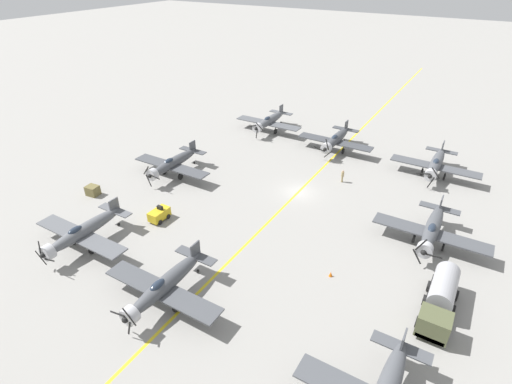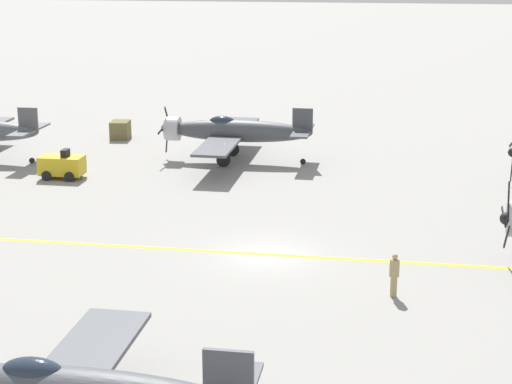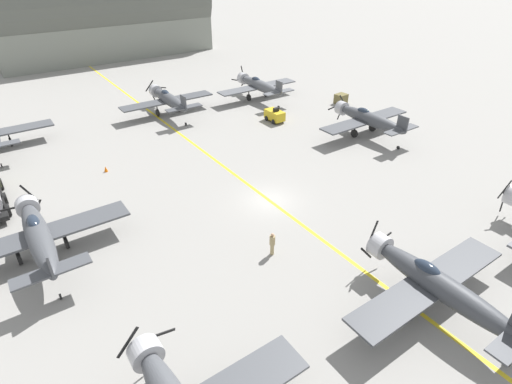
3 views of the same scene
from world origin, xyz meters
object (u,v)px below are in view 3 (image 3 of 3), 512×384
tow_tractor (275,115)px  traffic_cone (106,169)px  airplane_mid_left (38,235)px  airplane_near_center (436,284)px  ground_crew_walking (272,243)px  airplane_mid_right (368,118)px  supply_crate_by_tanker (341,99)px  airplane_far_center (168,99)px  airplane_far_right (259,85)px  hangar (99,9)px

tow_tractor → traffic_cone: (-21.11, -1.26, -0.52)m
airplane_mid_left → traffic_cone: airplane_mid_left is taller
airplane_near_center → ground_crew_walking: (-4.64, 9.24, -1.03)m
airplane_mid_right → tow_tractor: size_ratio=4.62×
supply_crate_by_tanker → airplane_mid_left: bearing=-163.8°
airplane_far_center → supply_crate_by_tanker: size_ratio=7.70×
airplane_far_right → airplane_mid_left: (-31.61, -19.42, 0.00)m
airplane_mid_right → ground_crew_walking: bearing=-146.2°
airplane_near_center → ground_crew_walking: size_ratio=6.68×
airplane_near_center → airplane_mid_left: size_ratio=1.00×
airplane_far_center → ground_crew_walking: size_ratio=6.68×
airplane_mid_right → traffic_cone: (-27.03, 8.12, -1.74)m
airplane_far_right → ground_crew_walking: 33.57m
airplane_far_right → tow_tractor: 8.70m
airplane_mid_right → airplane_near_center: (-16.59, -19.85, 0.00)m
tow_tractor → hangar: bearing=96.3°
airplane_mid_right → airplane_far_right: 17.55m
traffic_cone → airplane_near_center: bearing=-69.5°
airplane_near_center → supply_crate_by_tanker: 36.83m
hangar → traffic_cone: bearing=-107.3°
airplane_near_center → traffic_cone: size_ratio=21.82×
airplane_mid_right → hangar: 59.92m
ground_crew_walking → supply_crate_by_tanker: (26.81, 20.14, -0.33)m
airplane_near_center → tow_tractor: size_ratio=4.62×
ground_crew_walking → airplane_far_right: bearing=56.4°
airplane_mid_right → ground_crew_walking: size_ratio=6.68×
hangar → tow_tractor: bearing=-83.7°
airplane_far_center → tow_tractor: (9.62, -9.56, -1.22)m
airplane_far_right → ground_crew_walking: size_ratio=6.68×
airplane_far_right → traffic_cone: 26.12m
hangar → ground_crew_walking: bearing=-98.1°
airplane_far_right → traffic_cone: (-24.37, -9.23, -1.74)m
ground_crew_walking → traffic_cone: ground_crew_walking is taller
airplane_far_center → airplane_mid_left: (-18.73, -21.02, 0.00)m
supply_crate_by_tanker → traffic_cone: supply_crate_by_tanker is taller
airplane_mid_right → tow_tractor: (-5.93, 9.38, -1.22)m
airplane_mid_right → hangar: hangar is taller
tow_tractor → airplane_mid_left: bearing=-158.0°
supply_crate_by_tanker → airplane_near_center: bearing=-127.0°
ground_crew_walking → hangar: bearing=81.9°
airplane_mid_right → supply_crate_by_tanker: bearing=66.9°
airplane_far_right → ground_crew_walking: bearing=-130.4°
supply_crate_by_tanker → airplane_mid_right: bearing=-120.4°
airplane_far_right → airplane_far_center: bearing=166.1°
tow_tractor → traffic_cone: tow_tractor is taller
airplane_far_right → traffic_cone: size_ratio=21.82×
airplane_far_center → airplane_far_right: (12.88, -1.60, 0.00)m
airplane_near_center → traffic_cone: 29.90m
ground_crew_walking → supply_crate_by_tanker: ground_crew_walking is taller
airplane_mid_left → traffic_cone: bearing=48.1°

